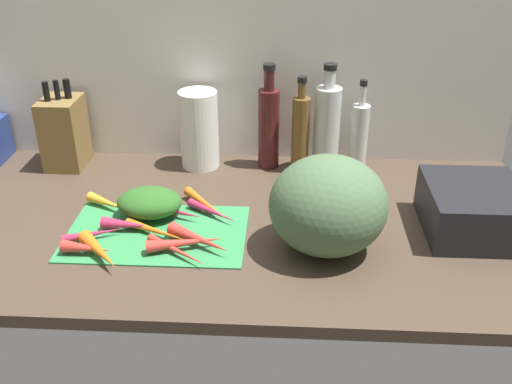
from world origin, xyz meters
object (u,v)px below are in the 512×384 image
object	(u,v)px
carrot_3	(127,225)
carrot_8	(108,203)
carrot_2	(199,239)
carrot_4	(212,212)
carrot_11	(99,251)
winter_squash	(328,206)
bottle_1	(300,133)
carrot_5	(157,206)
knife_block	(64,132)
carrot_12	(173,211)
bottle_2	(327,127)
carrot_7	(177,251)
paper_towel_roll	(199,130)
bottle_0	(269,125)
dish_rack	(473,209)
carrot_10	(185,243)
carrot_6	(207,204)
carrot_1	(86,248)
bottle_3	(359,135)
carrot_0	(93,234)
carrot_9	(156,231)
cutting_board	(157,232)

from	to	relation	value
carrot_3	carrot_8	xyz separation A→B (cm)	(-7.60, 10.44, -0.18)
carrot_2	carrot_8	xyz separation A→B (cm)	(-25.67, 15.97, -0.25)
carrot_4	carrot_11	xyz separation A→B (cm)	(-22.61, -19.72, 0.61)
winter_squash	bottle_1	size ratio (longest dim) A/B	0.94
carrot_3	carrot_8	world-z (taller)	carrot_3
carrot_3	carrot_8	bearing A→B (deg)	126.06
carrot_5	carrot_3	bearing A→B (deg)	-118.14
carrot_11	knife_block	world-z (taller)	knife_block
carrot_12	bottle_1	xyz separation A→B (cm)	(31.48, 29.30, 9.75)
carrot_8	bottle_1	size ratio (longest dim) A/B	0.46
carrot_8	bottle_2	bearing A→B (deg)	25.86
carrot_8	bottle_2	distance (cm)	63.56
carrot_2	carrot_5	world-z (taller)	carrot_2
carrot_7	bottle_2	bearing A→B (deg)	53.45
winter_squash	paper_towel_roll	size ratio (longest dim) A/B	1.16
carrot_3	bottle_0	bearing A→B (deg)	50.58
carrot_8	dish_rack	xyz separation A→B (cm)	(89.61, -4.45, 3.56)
carrot_10	knife_block	bearing A→B (deg)	133.83
carrot_8	carrot_2	bearing A→B (deg)	-31.88
carrot_6	dish_rack	size ratio (longest dim) A/B	0.72
carrot_1	carrot_4	world-z (taller)	carrot_1
carrot_10	carrot_12	world-z (taller)	carrot_10
carrot_2	bottle_1	bearing A→B (deg)	61.09
carrot_7	carrot_12	world-z (taller)	carrot_12
carrot_2	bottle_3	xyz separation A→B (cm)	(40.08, 44.64, 7.91)
carrot_4	winter_squash	bearing A→B (deg)	-23.85
winter_squash	bottle_0	world-z (taller)	bottle_0
bottle_0	bottle_1	world-z (taller)	bottle_0
carrot_6	bottle_2	xyz separation A→B (cm)	(31.07, 26.18, 11.12)
carrot_0	knife_block	world-z (taller)	knife_block
carrot_3	knife_block	size ratio (longest dim) A/B	0.47
carrot_2	carrot_11	distance (cm)	22.14
carrot_4	carrot_7	world-z (taller)	carrot_4
carrot_9	bottle_1	world-z (taller)	bottle_1
carrot_4	winter_squash	distance (cm)	31.54
carrot_7	carrot_0	bearing A→B (deg)	164.49
carrot_8	paper_towel_roll	xyz separation A→B (cm)	(19.87, 28.00, 9.21)
carrot_5	carrot_8	xyz separation A→B (cm)	(-12.74, 0.83, -0.08)
carrot_9	cutting_board	bearing A→B (deg)	100.40
carrot_6	paper_towel_roll	distance (cm)	28.95
cutting_board	carrot_10	world-z (taller)	carrot_10
knife_block	bottle_2	world-z (taller)	bottle_2
carrot_12	bottle_1	distance (cm)	44.10
carrot_1	carrot_11	xyz separation A→B (cm)	(3.36, -1.31, 0.21)
carrot_8	bottle_1	bearing A→B (deg)	28.09
carrot_2	dish_rack	distance (cm)	65.06
carrot_12	carrot_6	bearing A→B (deg)	28.91
carrot_0	knife_block	distance (cm)	45.96
carrot_5	knife_block	distance (cm)	42.85
carrot_4	carrot_6	world-z (taller)	carrot_6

